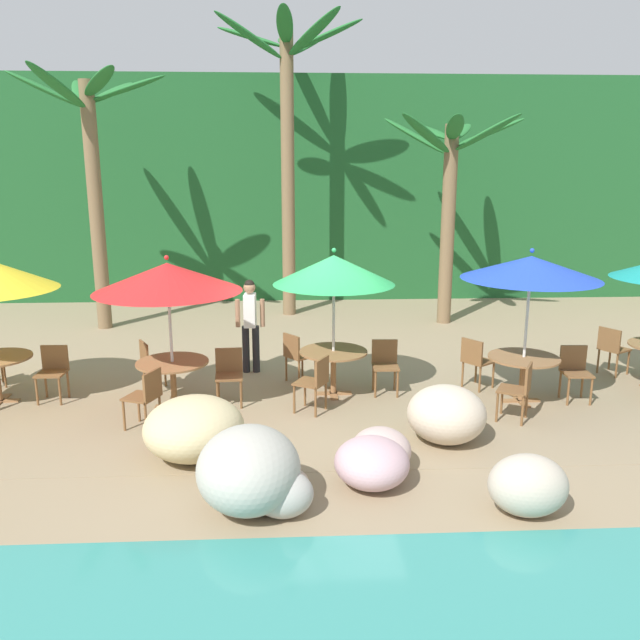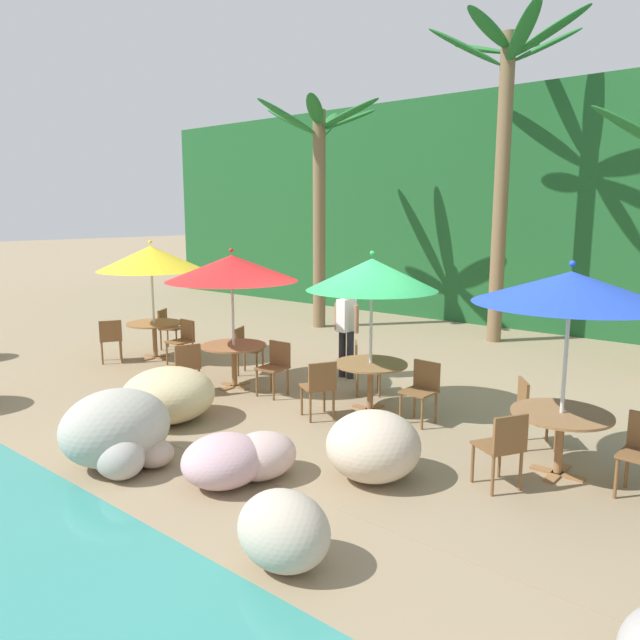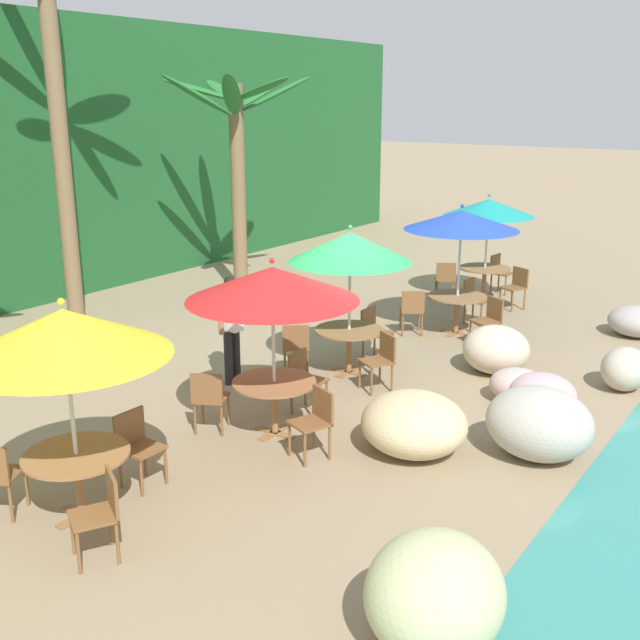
% 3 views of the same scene
% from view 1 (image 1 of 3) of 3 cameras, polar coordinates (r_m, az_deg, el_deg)
% --- Properties ---
extents(ground_plane, '(120.00, 120.00, 0.00)m').
position_cam_1_polar(ground_plane, '(10.43, 0.21, -6.90)').
color(ground_plane, '#937F60').
extents(terrace_deck, '(18.00, 5.20, 0.01)m').
position_cam_1_polar(terrace_deck, '(10.42, 0.21, -6.88)').
color(terrace_deck, '#937F60').
rests_on(terrace_deck, ground).
extents(foliage_backdrop, '(28.00, 2.40, 6.00)m').
position_cam_1_polar(foliage_backdrop, '(18.78, -1.30, 11.53)').
color(foliage_backdrop, '#1E5628').
rests_on(foliage_backdrop, ground).
extents(rock_seawall, '(16.90, 3.20, 0.99)m').
position_cam_1_polar(rock_seawall, '(7.54, -7.74, -12.21)').
color(rock_seawall, '#CFBE8B').
rests_on(rock_seawall, ground).
extents(chair_yellow_seaward, '(0.43, 0.44, 0.87)m').
position_cam_1_polar(chair_yellow_seaward, '(11.02, -22.64, -4.02)').
color(chair_yellow_seaward, brown).
rests_on(chair_yellow_seaward, ground).
extents(umbrella_red, '(2.20, 2.20, 2.37)m').
position_cam_1_polar(umbrella_red, '(9.74, -13.40, 3.71)').
color(umbrella_red, silver).
rests_on(umbrella_red, ground).
extents(dining_table_red, '(1.10, 1.10, 0.74)m').
position_cam_1_polar(dining_table_red, '(10.07, -12.97, -4.30)').
color(dining_table_red, olive).
rests_on(dining_table_red, ground).
extents(chair_red_seaward, '(0.45, 0.45, 0.87)m').
position_cam_1_polar(chair_red_seaward, '(10.13, -8.09, -4.59)').
color(chair_red_seaward, brown).
rests_on(chair_red_seaward, ground).
extents(chair_red_inland, '(0.57, 0.57, 0.87)m').
position_cam_1_polar(chair_red_inland, '(10.86, -14.76, -3.66)').
color(chair_red_inland, brown).
rests_on(chair_red_inland, ground).
extents(chair_red_left, '(0.55, 0.55, 0.87)m').
position_cam_1_polar(chair_red_left, '(9.39, -15.18, -6.41)').
color(chair_red_left, brown).
rests_on(chair_red_left, ground).
extents(umbrella_green, '(1.93, 1.93, 2.40)m').
position_cam_1_polar(umbrella_green, '(10.06, 1.24, 4.48)').
color(umbrella_green, silver).
rests_on(umbrella_green, ground).
extents(dining_table_green, '(1.10, 1.10, 0.74)m').
position_cam_1_polar(dining_table_green, '(10.38, 1.20, -3.42)').
color(dining_table_green, olive).
rests_on(dining_table_green, ground).
extents(chair_green_seaward, '(0.43, 0.44, 0.87)m').
position_cam_1_polar(chair_green_seaward, '(10.56, 5.81, -3.76)').
color(chair_green_seaward, brown).
rests_on(chair_green_seaward, ground).
extents(chair_green_inland, '(0.59, 0.59, 0.87)m').
position_cam_1_polar(chair_green_inland, '(10.98, -2.10, -3.03)').
color(chair_green_inland, brown).
rests_on(chair_green_inland, ground).
extents(chair_green_left, '(0.58, 0.57, 0.87)m').
position_cam_1_polar(chair_green_left, '(9.64, -0.40, -5.38)').
color(chair_green_left, brown).
rests_on(chair_green_left, ground).
extents(umbrella_blue, '(2.09, 2.09, 2.44)m').
position_cam_1_polar(umbrella_blue, '(10.22, 18.24, 4.44)').
color(umbrella_blue, silver).
rests_on(umbrella_blue, ground).
extents(dining_table_blue, '(1.10, 1.10, 0.74)m').
position_cam_1_polar(dining_table_blue, '(10.55, 17.64, -3.79)').
color(dining_table_blue, olive).
rests_on(dining_table_blue, ground).
extents(chair_blue_seaward, '(0.44, 0.45, 0.87)m').
position_cam_1_polar(chair_blue_seaward, '(10.94, 21.72, -4.06)').
color(chair_blue_seaward, brown).
rests_on(chair_blue_seaward, ground).
extents(chair_blue_inland, '(0.59, 0.59, 0.87)m').
position_cam_1_polar(chair_blue_inland, '(10.97, 13.65, -3.42)').
color(chair_blue_inland, brown).
rests_on(chair_blue_inland, ground).
extents(chair_blue_left, '(0.58, 0.57, 0.87)m').
position_cam_1_polar(chair_blue_left, '(9.77, 17.34, -5.77)').
color(chair_blue_left, brown).
rests_on(chair_blue_left, ground).
extents(chair_teal_inland, '(0.58, 0.58, 0.87)m').
position_cam_1_polar(chair_teal_inland, '(12.50, 24.52, -2.21)').
color(chair_teal_inland, brown).
rests_on(chair_teal_inland, ground).
extents(palm_tree_nearest, '(3.34, 3.18, 5.65)m').
position_cam_1_polar(palm_tree_nearest, '(15.26, -19.59, 13.49)').
color(palm_tree_nearest, brown).
rests_on(palm_tree_nearest, ground).
extents(palm_tree_second, '(3.51, 3.63, 6.99)m').
position_cam_1_polar(palm_tree_second, '(15.90, -2.85, 17.62)').
color(palm_tree_second, brown).
rests_on(palm_tree_second, ground).
extents(palm_tree_third, '(3.20, 3.34, 4.78)m').
position_cam_1_polar(palm_tree_third, '(15.24, 11.48, 12.27)').
color(palm_tree_third, brown).
rests_on(palm_tree_third, ground).
extents(waiter_in_white, '(0.52, 0.35, 1.70)m').
position_cam_1_polar(waiter_in_white, '(11.48, -6.23, 0.07)').
color(waiter_in_white, '#232328').
rests_on(waiter_in_white, ground).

